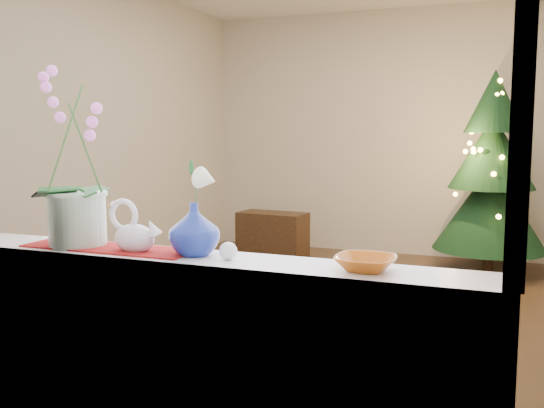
% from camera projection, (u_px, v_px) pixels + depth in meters
% --- Properties ---
extents(ground, '(5.00, 5.00, 0.00)m').
position_uv_depth(ground, '(350.00, 317.00, 4.51)').
color(ground, '#3E2A19').
rests_on(ground, ground).
extents(wall_back, '(4.50, 0.10, 2.70)m').
position_uv_depth(wall_back, '(408.00, 133.00, 6.66)').
color(wall_back, beige).
rests_on(wall_back, ground).
extents(wall_front, '(4.50, 0.10, 2.70)m').
position_uv_depth(wall_front, '(174.00, 138.00, 2.04)').
color(wall_front, beige).
rests_on(wall_front, ground).
extents(wall_left, '(0.10, 5.00, 2.70)m').
position_uv_depth(wall_left, '(95.00, 134.00, 5.16)').
color(wall_left, beige).
rests_on(wall_left, ground).
extents(window_apron, '(2.20, 0.08, 0.88)m').
position_uv_depth(window_apron, '(185.00, 391.00, 2.18)').
color(window_apron, white).
rests_on(window_apron, ground).
extents(windowsill, '(2.20, 0.26, 0.04)m').
position_uv_depth(windowsill, '(195.00, 261.00, 2.21)').
color(windowsill, white).
rests_on(windowsill, window_apron).
extents(window_frame, '(2.22, 0.06, 1.60)m').
position_uv_depth(window_frame, '(177.00, 32.00, 2.02)').
color(window_frame, white).
rests_on(window_frame, windowsill).
extents(runner, '(0.70, 0.20, 0.01)m').
position_uv_depth(runner, '(108.00, 248.00, 2.34)').
color(runner, maroon).
rests_on(runner, windowsill).
extents(orchid_pot, '(0.25, 0.25, 0.71)m').
position_uv_depth(orchid_pot, '(75.00, 156.00, 2.36)').
color(orchid_pot, white).
rests_on(orchid_pot, windowsill).
extents(swan, '(0.24, 0.16, 0.19)m').
position_uv_depth(swan, '(134.00, 227.00, 2.27)').
color(swan, silver).
rests_on(swan, windowsill).
extents(blue_vase, '(0.23, 0.23, 0.22)m').
position_uv_depth(blue_vase, '(194.00, 225.00, 2.21)').
color(blue_vase, navy).
rests_on(blue_vase, windowsill).
extents(lily, '(0.12, 0.07, 0.17)m').
position_uv_depth(lily, '(193.00, 172.00, 2.18)').
color(lily, silver).
rests_on(lily, blue_vase).
extents(paperweight, '(0.08, 0.08, 0.06)m').
position_uv_depth(paperweight, '(228.00, 251.00, 2.14)').
color(paperweight, silver).
rests_on(paperweight, windowsill).
extents(amber_dish, '(0.17, 0.17, 0.04)m').
position_uv_depth(amber_dish, '(366.00, 264.00, 1.97)').
color(amber_dish, '#A04D10').
rests_on(amber_dish, windowsill).
extents(xmas_tree, '(1.32, 1.32, 1.96)m').
position_uv_depth(xmas_tree, '(492.00, 172.00, 5.83)').
color(xmas_tree, black).
rests_on(xmas_tree, ground).
extents(side_table, '(0.73, 0.41, 0.53)m').
position_uv_depth(side_table, '(273.00, 237.00, 6.36)').
color(side_table, black).
rests_on(side_table, ground).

